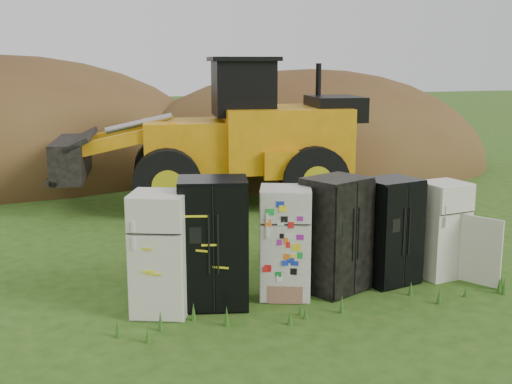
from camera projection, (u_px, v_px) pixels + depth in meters
ground at (312, 291)px, 10.34m from camera, size 120.00×120.00×0.00m
fridge_leftmost at (160, 253)px, 9.33m from camera, size 1.03×1.02×1.81m
fridge_black_side at (213, 243)px, 9.61m from camera, size 1.20×1.05×1.95m
fridge_sticker at (285, 242)px, 10.00m from camera, size 0.99×0.96×1.75m
fridge_dark_mid at (335, 235)px, 10.25m from camera, size 1.17×1.07×1.85m
fridge_black_right at (389, 231)px, 10.64m from camera, size 1.00×0.89×1.76m
fridge_open_door at (441, 229)px, 10.97m from camera, size 0.82×0.77×1.64m
wheel_loader at (206, 132)px, 16.28m from camera, size 8.21×4.48×3.76m
dirt_mound_right at (309, 167)px, 22.62m from camera, size 13.13×9.63×6.81m
dirt_mound_left at (2, 171)px, 21.81m from camera, size 15.03×11.27×7.78m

